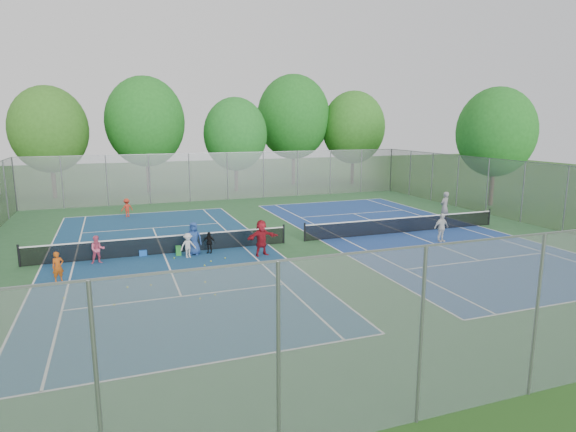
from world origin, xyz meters
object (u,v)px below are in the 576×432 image
at_px(net_left, 163,245).
at_px(net_right, 404,225).
at_px(ball_crate, 143,253).
at_px(ball_hopper, 178,251).
at_px(instructor, 445,207).

bearing_deg(net_left, net_right, 0.00).
distance_m(ball_crate, ball_hopper, 1.77).
xyz_separation_m(net_left, net_right, (14.00, 0.00, 0.00)).
relative_size(net_right, instructor, 6.48).
relative_size(net_left, ball_hopper, 26.21).
relative_size(net_left, ball_crate, 35.62).
bearing_deg(ball_hopper, net_left, 141.66).
xyz_separation_m(net_left, ball_hopper, (0.67, -0.53, -0.21)).
height_order(ball_crate, ball_hopper, ball_hopper).
relative_size(ball_crate, ball_hopper, 0.74).
distance_m(net_right, ball_hopper, 13.34).
xyz_separation_m(net_right, ball_crate, (-14.99, 0.07, -0.30)).
xyz_separation_m(ball_crate, instructor, (19.44, 1.92, 0.84)).
xyz_separation_m(ball_hopper, instructor, (17.78, 2.52, 0.75)).
bearing_deg(net_left, ball_hopper, -38.34).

